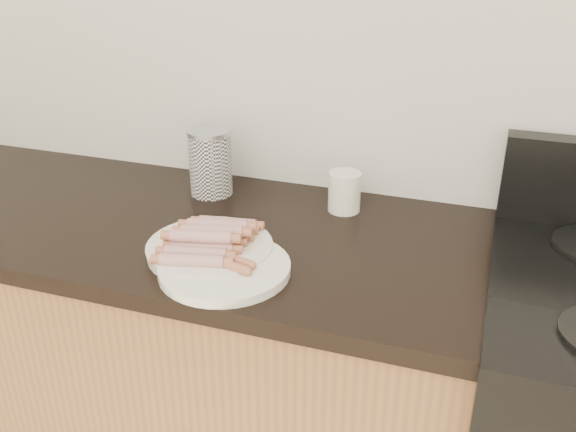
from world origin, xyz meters
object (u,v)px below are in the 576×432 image
(side_plate, at_px, (225,268))
(canister, at_px, (210,162))
(mug, at_px, (344,192))
(main_plate, at_px, (210,250))

(side_plate, distance_m, canister, 0.41)
(mug, bearing_deg, canister, -178.63)
(side_plate, relative_size, mug, 2.75)
(side_plate, bearing_deg, canister, 118.34)
(side_plate, height_order, mug, mug)
(side_plate, height_order, canister, canister)
(side_plate, relative_size, canister, 1.57)
(main_plate, relative_size, mug, 2.72)
(canister, xyz_separation_m, mug, (0.35, 0.01, -0.04))
(main_plate, bearing_deg, side_plate, -45.00)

